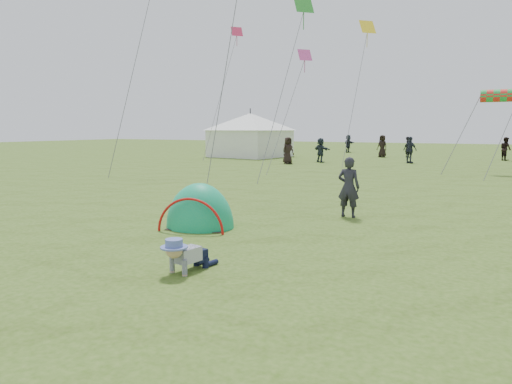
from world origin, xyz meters
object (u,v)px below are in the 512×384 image
at_px(popup_tent, 200,227).
at_px(event_marquee, 250,133).
at_px(standing_adult, 349,187).
at_px(crawling_toddler, 185,254).

xyz_separation_m(popup_tent, event_marquee, (-11.72, 24.45, 1.90)).
relative_size(standing_adult, event_marquee, 0.29).
bearing_deg(popup_tent, event_marquee, 102.74).
height_order(crawling_toddler, popup_tent, popup_tent).
xyz_separation_m(crawling_toddler, standing_adult, (1.03, 5.76, 0.49)).
distance_m(crawling_toddler, event_marquee, 30.53).
xyz_separation_m(crawling_toddler, popup_tent, (-1.71, 2.93, -0.30)).
xyz_separation_m(popup_tent, standing_adult, (2.74, 2.84, 0.79)).
height_order(crawling_toddler, standing_adult, standing_adult).
distance_m(crawling_toddler, popup_tent, 3.40).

